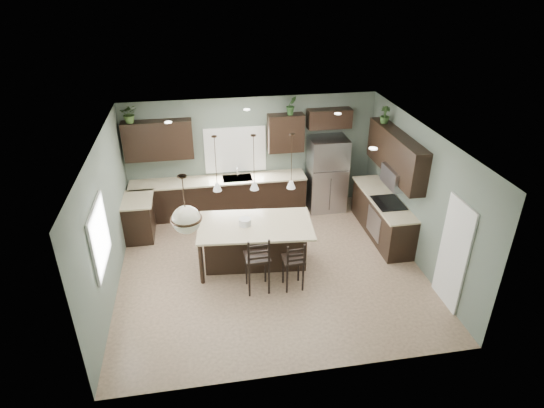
{
  "coord_description": "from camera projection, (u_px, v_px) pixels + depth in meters",
  "views": [
    {
      "loc": [
        -1.24,
        -7.5,
        5.51
      ],
      "look_at": [
        0.1,
        0.4,
        1.25
      ],
      "focal_mm": 30.0,
      "sensor_mm": 36.0,
      "label": 1
    }
  ],
  "objects": [
    {
      "name": "serving_dish",
      "position": [
        245.0,
        222.0,
        8.95
      ],
      "size": [
        0.24,
        0.24,
        0.14
      ],
      "primitive_type": "cylinder",
      "color": "silver",
      "rests_on": "kitchen_island"
    },
    {
      "name": "faucet",
      "position": [
        237.0,
        173.0,
        10.82
      ],
      "size": [
        0.02,
        0.02,
        0.28
      ],
      "primitive_type": "cylinder",
      "color": "silver",
      "rests_on": "back_countertop"
    },
    {
      "name": "plant_right_wall",
      "position": [
        385.0,
        115.0,
        9.88
      ],
      "size": [
        0.26,
        0.26,
        0.37
      ],
      "primitive_type": "imported",
      "rotation": [
        0.0,
        0.0,
        -0.34
      ],
      "color": "#315425",
      "rests_on": "right_upper_cabs"
    },
    {
      "name": "room_shell",
      "position": [
        270.0,
        193.0,
        8.5
      ],
      "size": [
        6.0,
        6.0,
        6.0
      ],
      "color": "#5C695C",
      "rests_on": "ground"
    },
    {
      "name": "kitchen_island",
      "position": [
        256.0,
        244.0,
        9.21
      ],
      "size": [
        2.37,
        1.48,
        0.92
      ],
      "primitive_type": "cube",
      "rotation": [
        0.0,
        0.0,
        -0.09
      ],
      "color": "black",
      "rests_on": "ground"
    },
    {
      "name": "left_return_countertop",
      "position": [
        137.0,
        200.0,
        9.95
      ],
      "size": [
        0.66,
        0.96,
        0.04
      ],
      "primitive_type": "cube",
      "color": "beige",
      "rests_on": "left_return_cabs"
    },
    {
      "name": "wall_oven_front",
      "position": [
        373.0,
        224.0,
        9.96
      ],
      "size": [
        0.01,
        0.72,
        0.6
      ],
      "primitive_type": "cube",
      "color": "gray",
      "rests_on": "right_lower_cabs"
    },
    {
      "name": "right_countertop",
      "position": [
        383.0,
        198.0,
        10.02
      ],
      "size": [
        0.66,
        2.35,
        0.04
      ],
      "primitive_type": "cube",
      "color": "beige",
      "rests_on": "right_lower_cabs"
    },
    {
      "name": "right_upper_cabs",
      "position": [
        396.0,
        154.0,
        9.56
      ],
      "size": [
        0.34,
        2.35,
        0.9
      ],
      "primitive_type": "cube",
      "color": "black",
      "rests_on": "room_shell"
    },
    {
      "name": "back_lower_cabs",
      "position": [
        220.0,
        197.0,
        11.09
      ],
      "size": [
        4.2,
        0.6,
        0.9
      ],
      "primitive_type": "cube",
      "color": "black",
      "rests_on": "ground"
    },
    {
      "name": "window_left",
      "position": [
        99.0,
        237.0,
        7.43
      ],
      "size": [
        0.02,
        1.1,
        1.0
      ],
      "primitive_type": "cube",
      "color": "white",
      "rests_on": "room_shell"
    },
    {
      "name": "cooktop",
      "position": [
        388.0,
        203.0,
        9.77
      ],
      "size": [
        0.58,
        0.75,
        0.02
      ],
      "primitive_type": "cube",
      "color": "black",
      "rests_on": "right_countertop"
    },
    {
      "name": "pendant_center",
      "position": [
        254.0,
        163.0,
        8.37
      ],
      "size": [
        0.17,
        0.17,
        1.1
      ],
      "primitive_type": null,
      "color": "silver",
      "rests_on": "room_shell"
    },
    {
      "name": "back_upper_right",
      "position": [
        286.0,
        133.0,
        10.74
      ],
      "size": [
        0.85,
        0.34,
        0.9
      ],
      "primitive_type": "cube",
      "color": "black",
      "rests_on": "room_shell"
    },
    {
      "name": "chandelier",
      "position": [
        185.0,
        205.0,
        6.79
      ],
      "size": [
        0.49,
        0.49,
        0.97
      ],
      "primitive_type": null,
      "color": "beige",
      "rests_on": "room_shell"
    },
    {
      "name": "window_back",
      "position": [
        235.0,
        150.0,
        10.89
      ],
      "size": [
        1.35,
        0.02,
        1.0
      ],
      "primitive_type": "cube",
      "color": "white",
      "rests_on": "room_shell"
    },
    {
      "name": "back_upper_left",
      "position": [
        158.0,
        140.0,
        10.31
      ],
      "size": [
        1.55,
        0.34,
        0.9
      ],
      "primitive_type": "cube",
      "color": "black",
      "rests_on": "room_shell"
    },
    {
      "name": "pantry_door",
      "position": [
        453.0,
        254.0,
        7.91
      ],
      "size": [
        0.04,
        0.82,
        2.04
      ],
      "primitive_type": "cube",
      "color": "white",
      "rests_on": "ground"
    },
    {
      "name": "back_countertop",
      "position": [
        219.0,
        180.0,
        10.85
      ],
      "size": [
        4.2,
        0.66,
        0.04
      ],
      "primitive_type": "cube",
      "color": "beige",
      "rests_on": "back_lower_cabs"
    },
    {
      "name": "plant_back_right",
      "position": [
        291.0,
        105.0,
        10.42
      ],
      "size": [
        0.28,
        0.24,
        0.44
      ],
      "primitive_type": "imported",
      "rotation": [
        0.0,
        0.0,
        0.2
      ],
      "color": "#274C21",
      "rests_on": "back_upper_right"
    },
    {
      "name": "refrigerator",
      "position": [
        327.0,
        174.0,
        11.14
      ],
      "size": [
        0.9,
        0.74,
        1.85
      ],
      "primitive_type": "cube",
      "color": "#9B9BA3",
      "rests_on": "ground"
    },
    {
      "name": "right_lower_cabs",
      "position": [
        382.0,
        216.0,
        10.25
      ],
      "size": [
        0.6,
        2.35,
        0.9
      ],
      "primitive_type": "cube",
      "color": "black",
      "rests_on": "ground"
    },
    {
      "name": "microwave",
      "position": [
        396.0,
        177.0,
        9.5
      ],
      "size": [
        0.4,
        0.75,
        0.4
      ],
      "primitive_type": "cube",
      "color": "gray",
      "rests_on": "right_upper_cabs"
    },
    {
      "name": "pendant_left",
      "position": [
        216.0,
        164.0,
        8.33
      ],
      "size": [
        0.17,
        0.17,
        1.1
      ],
      "primitive_type": null,
      "color": "white",
      "rests_on": "room_shell"
    },
    {
      "name": "bar_stool_right",
      "position": [
        293.0,
        264.0,
        8.5
      ],
      "size": [
        0.41,
        0.41,
        1.05
      ],
      "primitive_type": "cube",
      "rotation": [
        0.0,
        0.0,
        0.06
      ],
      "color": "black",
      "rests_on": "ground"
    },
    {
      "name": "plant_back_left",
      "position": [
        129.0,
        114.0,
        9.89
      ],
      "size": [
        0.38,
        0.33,
        0.41
      ],
      "primitive_type": "imported",
      "rotation": [
        0.0,
        0.0,
        0.03
      ],
      "color": "#3A5927",
      "rests_on": "back_upper_left"
    },
    {
      "name": "pendant_right",
      "position": [
        292.0,
        162.0,
        8.42
      ],
      "size": [
        0.17,
        0.17,
        1.1
      ],
      "primitive_type": null,
      "color": "silver",
      "rests_on": "room_shell"
    },
    {
      "name": "bar_stool_center",
      "position": [
        257.0,
        263.0,
        8.4
      ],
      "size": [
        0.46,
        0.46,
        1.21
      ],
      "primitive_type": "cube",
      "rotation": [
        0.0,
        0.0,
        0.03
      ],
      "color": "black",
      "rests_on": "ground"
    },
    {
      "name": "fridge_header",
      "position": [
        329.0,
        118.0,
        10.76
      ],
      "size": [
        1.05,
        0.34,
        0.45
      ],
      "primitive_type": "cube",
      "color": "black",
      "rests_on": "room_shell"
    },
    {
      "name": "left_return_cabs",
      "position": [
        139.0,
        219.0,
        10.16
      ],
      "size": [
        0.6,
        0.9,
        0.9
      ],
      "primitive_type": "cube",
      "color": "black",
      "rests_on": "ground"
    },
    {
      "name": "sink_inset",
      "position": [
        237.0,
        178.0,
        10.91
      ],
      "size": [
        0.7,
        0.45,
        0.01
      ],
      "primitive_type": "cube",
      "color": "gray",
      "rests_on": "back_countertop"
    },
    {
      "name": "ground",
      "position": [
        270.0,
        267.0,
        9.29
      ],
      "size": [
        6.0,
        6.0,
        0.0
      ],
      "primitive_type": "plane",
      "color": "#9E8466",
      "rests_on": "ground"
    }
  ]
}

